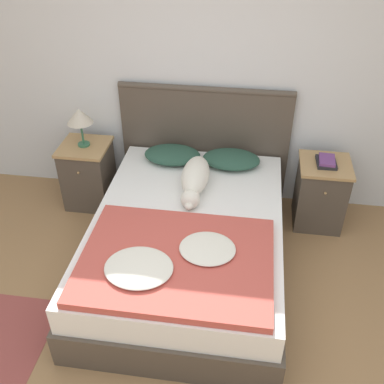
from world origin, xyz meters
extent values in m
plane|color=#997047|center=(0.00, 0.00, 0.00)|extent=(16.00, 16.00, 0.00)
cube|color=silver|center=(0.00, 2.13, 1.27)|extent=(9.00, 0.06, 2.55)
cube|color=#4C4238|center=(0.00, 0.99, 0.15)|extent=(1.51, 2.08, 0.30)
cube|color=white|center=(0.00, 0.99, 0.41)|extent=(1.45, 2.02, 0.23)
cube|color=#4C4238|center=(0.00, 2.06, 0.57)|extent=(1.59, 0.04, 1.14)
cylinder|color=#4C4238|center=(0.00, 2.06, 1.14)|extent=(1.59, 0.06, 0.06)
cube|color=#4C4238|center=(-1.09, 1.78, 0.31)|extent=(0.42, 0.42, 0.61)
cube|color=tan|center=(-1.09, 1.78, 0.63)|extent=(0.45, 0.44, 0.03)
sphere|color=tan|center=(-1.09, 1.56, 0.48)|extent=(0.02, 0.02, 0.02)
cube|color=#4C4238|center=(1.10, 1.78, 0.31)|extent=(0.42, 0.42, 0.61)
cube|color=tan|center=(1.10, 1.78, 0.63)|extent=(0.45, 0.44, 0.03)
sphere|color=tan|center=(1.10, 1.56, 0.48)|extent=(0.02, 0.02, 0.02)
ellipsoid|color=#284C3D|center=(-0.27, 1.81, 0.59)|extent=(0.52, 0.35, 0.12)
ellipsoid|color=#284C3D|center=(0.28, 1.81, 0.59)|extent=(0.52, 0.35, 0.12)
cube|color=#BC4C42|center=(0.00, 0.50, 0.56)|extent=(1.30, 0.99, 0.06)
ellipsoid|color=silver|center=(-0.22, 0.35, 0.61)|extent=(0.46, 0.40, 0.05)
ellipsoid|color=silver|center=(0.20, 0.60, 0.61)|extent=(0.39, 0.35, 0.05)
ellipsoid|color=silver|center=(0.00, 1.43, 0.64)|extent=(0.23, 0.52, 0.21)
sphere|color=silver|center=(0.00, 1.14, 0.61)|extent=(0.16, 0.16, 0.16)
ellipsoid|color=silver|center=(0.00, 1.07, 0.59)|extent=(0.07, 0.09, 0.06)
cone|color=silver|center=(-0.04, 1.15, 0.67)|extent=(0.05, 0.05, 0.05)
cone|color=silver|center=(0.05, 1.15, 0.67)|extent=(0.05, 0.05, 0.05)
ellipsoid|color=silver|center=(0.04, 1.66, 0.58)|extent=(0.15, 0.23, 0.08)
cube|color=#232328|center=(1.10, 1.77, 0.65)|extent=(0.17, 0.22, 0.03)
cube|color=#703D7F|center=(1.10, 1.77, 0.68)|extent=(0.14, 0.20, 0.02)
cylinder|color=#336B4C|center=(-1.09, 1.78, 0.65)|extent=(0.11, 0.11, 0.02)
cylinder|color=#336B4C|center=(-1.09, 1.78, 0.77)|extent=(0.02, 0.02, 0.21)
cone|color=beige|center=(-1.09, 1.78, 0.94)|extent=(0.23, 0.23, 0.14)
camera|label=1|loc=(0.42, -1.67, 2.73)|focal=42.00mm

